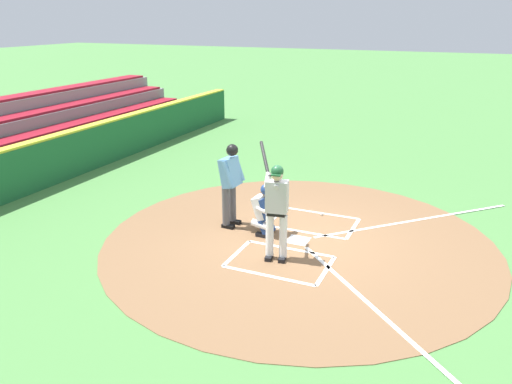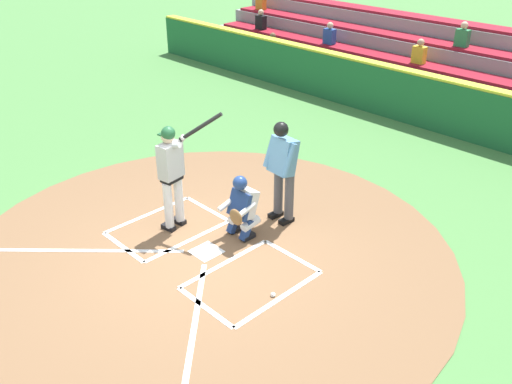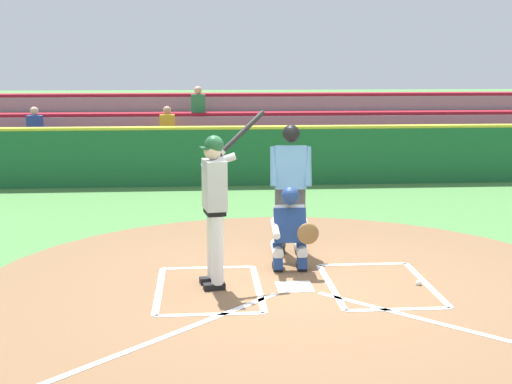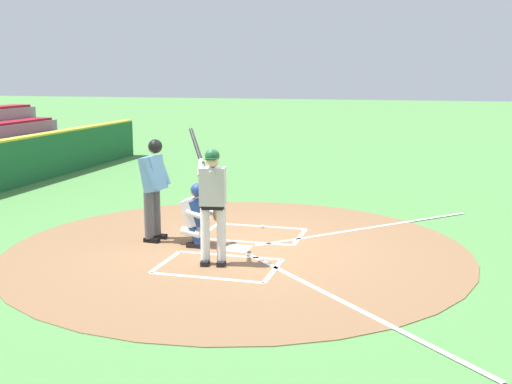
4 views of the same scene
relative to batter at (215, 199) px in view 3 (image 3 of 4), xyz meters
The scene contains 9 objects.
ground_plane 1.47m from the batter, behind, with size 120.00×120.00×0.00m, color #4C8442.
dirt_circle 1.46m from the batter, behind, with size 8.00×8.00×0.01m, color brown.
home_plate_and_chalk 1.76m from the batter, 133.83° to the left, with size 7.93×4.91×0.01m.
batter is the anchor object (origin of this frame).
catcher 1.29m from the batter, 147.90° to the right, with size 0.59×0.60×1.13m.
plate_umpire 1.86m from the batter, 126.49° to the right, with size 0.60×0.44×1.86m.
baseball 2.72m from the batter, behind, with size 0.07×0.07×0.07m, color white.
backstop_wall 7.46m from the batter, 97.42° to the right, with size 22.00×0.36×1.31m.
bleacher_stand 10.13m from the batter, 95.34° to the right, with size 20.00×3.40×2.10m.
Camera 3 is at (1.13, 8.38, 2.75)m, focal length 50.37 mm.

